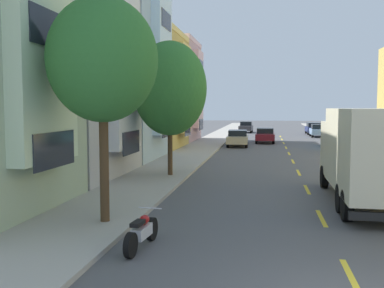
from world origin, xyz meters
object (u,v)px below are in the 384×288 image
at_px(parked_hatchback_charcoal, 246,127).
at_px(parked_sedan_champagne, 238,138).
at_px(parked_wagon_navy, 314,128).
at_px(parked_pickup_teal, 337,138).
at_px(delivery_box_truck, 367,151).
at_px(street_tree_nearest, 103,60).
at_px(street_tree_second, 170,89).
at_px(parked_motorcycle, 142,232).
at_px(moving_burgundy_sedan, 265,135).
at_px(parked_hatchback_sky, 318,131).

relative_size(parked_hatchback_charcoal, parked_sedan_champagne, 0.89).
bearing_deg(parked_wagon_navy, parked_pickup_teal, -89.94).
bearing_deg(parked_pickup_teal, delivery_box_truck, -96.20).
bearing_deg(delivery_box_truck, parked_sedan_champagne, 104.33).
distance_m(street_tree_nearest, parked_wagon_navy, 48.47).
xyz_separation_m(street_tree_second, parked_motorcycle, (1.65, -11.09, -3.97)).
bearing_deg(parked_sedan_champagne, street_tree_nearest, -94.53).
relative_size(street_tree_second, parked_sedan_champagne, 1.44).
height_order(delivery_box_truck, moving_burgundy_sedan, delivery_box_truck).
bearing_deg(delivery_box_truck, parked_hatchback_sky, 86.17).
height_order(parked_sedan_champagne, parked_motorcycle, parked_sedan_champagne).
xyz_separation_m(street_tree_second, parked_pickup_teal, (10.76, 18.64, -3.55)).
distance_m(parked_hatchback_charcoal, parked_sedan_champagne, 21.92).
height_order(delivery_box_truck, parked_wagon_navy, delivery_box_truck).
bearing_deg(moving_burgundy_sedan, parked_motorcycle, -94.94).
relative_size(street_tree_second, moving_burgundy_sedan, 1.45).
xyz_separation_m(parked_wagon_navy, parked_hatchback_charcoal, (-8.74, 2.55, -0.05)).
height_order(parked_wagon_navy, parked_pickup_teal, parked_pickup_teal).
distance_m(street_tree_second, delivery_box_truck, 9.89).
bearing_deg(street_tree_nearest, parked_pickup_teal, 68.85).
distance_m(parked_hatchback_charcoal, parked_pickup_teal, 23.51).
relative_size(street_tree_second, parked_hatchback_sky, 1.63).
bearing_deg(parked_pickup_teal, moving_burgundy_sedan, 144.70).
xyz_separation_m(street_tree_second, moving_burgundy_sedan, (4.60, 23.00, -3.63)).
distance_m(street_tree_second, parked_wagon_navy, 39.56).
xyz_separation_m(parked_hatchback_sky, parked_sedan_champagne, (-8.50, -13.85, -0.01)).
height_order(street_tree_second, parked_hatchback_charcoal, street_tree_second).
bearing_deg(parked_wagon_navy, delivery_box_truck, -93.40).
relative_size(street_tree_second, parked_motorcycle, 3.19).
height_order(parked_wagon_navy, parked_hatchback_charcoal, same).
height_order(parked_hatchback_charcoal, parked_sedan_champagne, parked_hatchback_charcoal).
distance_m(parked_hatchback_charcoal, moving_burgundy_sedan, 17.64).
relative_size(street_tree_nearest, delivery_box_truck, 0.82).
bearing_deg(parked_hatchback_charcoal, parked_pickup_teal, -68.11).
bearing_deg(parked_motorcycle, parked_hatchback_charcoal, 89.61).
bearing_deg(parked_motorcycle, parked_sedan_champagne, 88.95).
bearing_deg(parked_sedan_champagne, parked_wagon_navy, 66.19).
distance_m(parked_sedan_champagne, parked_motorcycle, 29.63).
xyz_separation_m(parked_wagon_navy, parked_sedan_champagne, (-8.55, -19.37, -0.05)).
xyz_separation_m(parked_wagon_navy, parked_pickup_teal, (0.02, -19.26, 0.02)).
bearing_deg(parked_pickup_teal, parked_hatchback_sky, 90.27).
relative_size(street_tree_nearest, parked_hatchback_sky, 1.62).
xyz_separation_m(delivery_box_truck, parked_pickup_teal, (2.56, 23.60, -1.11)).
distance_m(parked_wagon_navy, moving_burgundy_sedan, 16.12).
xyz_separation_m(delivery_box_truck, parked_motorcycle, (-6.55, -6.12, -1.53)).
height_order(parked_wagon_navy, parked_sedan_champagne, parked_wagon_navy).
relative_size(parked_hatchback_sky, parked_pickup_teal, 0.75).
bearing_deg(parked_pickup_teal, parked_motorcycle, -107.04).
distance_m(parked_hatchback_sky, moving_burgundy_sedan, 11.19).
relative_size(street_tree_second, parked_pickup_teal, 1.22).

